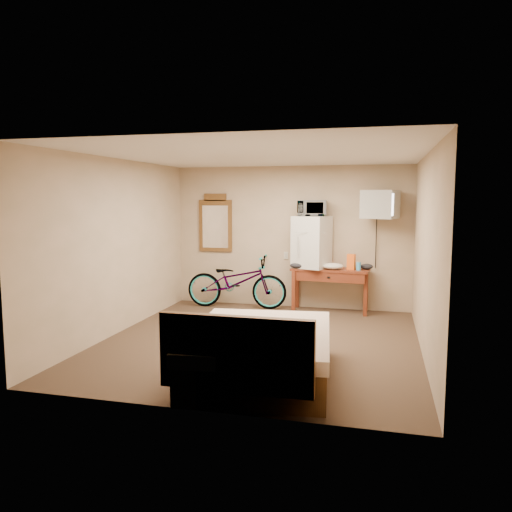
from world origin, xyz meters
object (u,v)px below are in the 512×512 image
at_px(desk, 330,276).
at_px(crt_television, 380,204).
at_px(microwave, 312,208).
at_px(bed, 259,352).
at_px(bicycle, 237,282).
at_px(mini_fridge, 312,242).
at_px(wall_mirror, 216,224).
at_px(blue_cup, 359,266).

bearing_deg(desk, crt_television, 1.39).
relative_size(microwave, bed, 0.23).
xyz_separation_m(desk, microwave, (-0.33, 0.05, 1.15)).
xyz_separation_m(microwave, crt_television, (1.12, -0.03, 0.07)).
xyz_separation_m(desk, bicycle, (-1.64, -0.05, -0.16)).
relative_size(mini_fridge, crt_television, 1.31).
relative_size(microwave, bicycle, 0.27).
height_order(wall_mirror, bicycle, wall_mirror).
bearing_deg(blue_cup, crt_television, 15.96).
xyz_separation_m(desk, crt_television, (0.79, 0.02, 1.21)).
height_order(desk, crt_television, crt_television).
relative_size(desk, bed, 0.64).
xyz_separation_m(mini_fridge, wall_mirror, (-1.81, 0.22, 0.28)).
bearing_deg(blue_cup, bed, -105.04).
xyz_separation_m(microwave, bicycle, (-1.31, -0.10, -1.30)).
height_order(blue_cup, bicycle, bicycle).
distance_m(blue_cup, bed, 3.46).
xyz_separation_m(wall_mirror, bed, (1.72, -3.65, -1.18)).
bearing_deg(desk, bed, -96.99).
relative_size(crt_television, wall_mirror, 0.64).
xyz_separation_m(bicycle, bed, (1.23, -3.33, -0.17)).
distance_m(desk, bicycle, 1.65).
bearing_deg(mini_fridge, bed, -91.44).
bearing_deg(crt_television, mini_fridge, 178.42).
relative_size(wall_mirror, bicycle, 0.59).
height_order(microwave, bicycle, microwave).
distance_m(desk, crt_television, 1.45).
bearing_deg(bed, mini_fridge, 88.56).
distance_m(mini_fridge, microwave, 0.58).
height_order(mini_fridge, bicycle, mini_fridge).
height_order(desk, blue_cup, blue_cup).
relative_size(crt_television, bed, 0.32).
height_order(mini_fridge, blue_cup, mini_fridge).
distance_m(microwave, bed, 3.73).
relative_size(microwave, blue_cup, 3.68).
height_order(blue_cup, crt_television, crt_television).
bearing_deg(microwave, wall_mirror, 166.98).
relative_size(blue_cup, bed, 0.06).
xyz_separation_m(mini_fridge, blue_cup, (0.80, -0.12, -0.38)).
bearing_deg(wall_mirror, mini_fridge, -6.98).
relative_size(desk, microwave, 2.75).
height_order(blue_cup, bed, bed).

